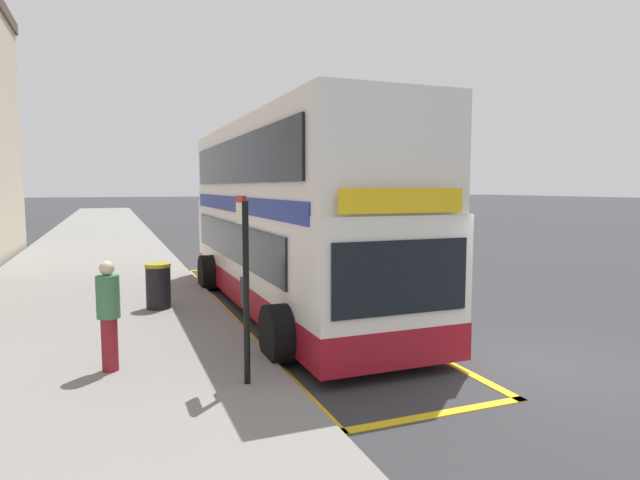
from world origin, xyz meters
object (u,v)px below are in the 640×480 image
litter_bin (158,286)px  parked_car_grey_behind (283,218)px  pedestrian_waiting_near_sign (108,311)px  bus_stop_sign (245,273)px  parked_car_navy_ahead (235,215)px  double_decker_bus (287,223)px

litter_bin → parked_car_grey_behind: bearing=65.8°
pedestrian_waiting_near_sign → parked_car_grey_behind: bearing=67.2°
bus_stop_sign → litter_bin: bus_stop_sign is taller
parked_car_grey_behind → litter_bin: bearing=-115.0°
parked_car_navy_ahead → parked_car_grey_behind: size_ratio=1.00×
parked_car_grey_behind → bus_stop_sign: bearing=-109.4°
parked_car_navy_ahead → litter_bin: (-8.03, -28.07, -0.14)m
parked_car_grey_behind → pedestrian_waiting_near_sign: size_ratio=2.50×
bus_stop_sign → parked_car_navy_ahead: 34.16m
parked_car_navy_ahead → parked_car_grey_behind: bearing=-68.2°
bus_stop_sign → pedestrian_waiting_near_sign: bearing=146.3°
pedestrian_waiting_near_sign → bus_stop_sign: bearing=-33.7°
double_decker_bus → parked_car_grey_behind: (7.07, 22.76, -1.26)m
bus_stop_sign → parked_car_grey_behind: (9.26, 27.56, -0.91)m
parked_car_navy_ahead → parked_car_grey_behind: (2.00, -5.80, 0.00)m
double_decker_bus → parked_car_navy_ahead: (5.07, 28.56, -1.26)m
double_decker_bus → pedestrian_waiting_near_sign: bearing=-138.1°
parked_car_navy_ahead → bus_stop_sign: bearing=-99.5°
bus_stop_sign → litter_bin: (-0.76, 5.29, -1.05)m
bus_stop_sign → parked_car_grey_behind: 29.09m
parked_car_grey_behind → pedestrian_waiting_near_sign: 28.59m
bus_stop_sign → double_decker_bus: bearing=65.4°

